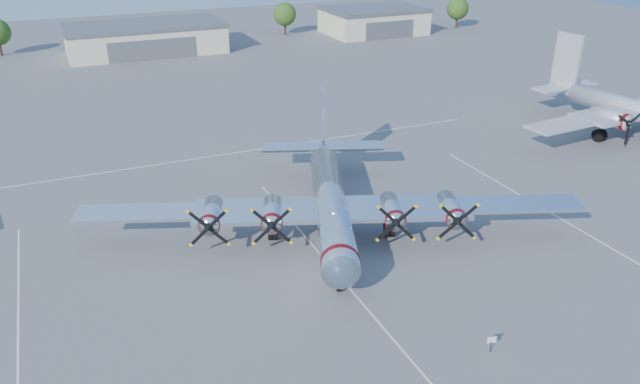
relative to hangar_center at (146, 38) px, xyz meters
name	(u,v)px	position (x,y,z in m)	size (l,w,h in m)	color
ground	(324,259)	(0.00, -81.96, -2.71)	(260.00, 260.00, 0.00)	#5A5A5D
parking_lines	(334,270)	(0.00, -83.71, -2.71)	(60.00, 50.08, 0.01)	silver
hangar_center	(146,38)	(0.00, 0.00, 0.00)	(28.60, 14.60, 5.40)	beige
hangar_east	(374,20)	(48.00, 0.00, 0.00)	(20.60, 14.60, 5.40)	beige
tree_east	(285,14)	(30.00, 6.04, 1.51)	(4.80, 4.80, 6.64)	#382619
tree_far_east	(458,9)	(68.00, -1.96, 1.51)	(4.80, 4.80, 6.64)	#382619
main_bomber_b29	(330,228)	(2.58, -77.37, -2.71)	(41.05, 28.08, 9.08)	white
twin_engine_east	(618,131)	(45.38, -68.66, -2.71)	(32.51, 23.37, 10.31)	#B8B8BD
info_placard	(492,341)	(4.93, -96.31, -1.91)	(0.59, 0.17, 1.13)	black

